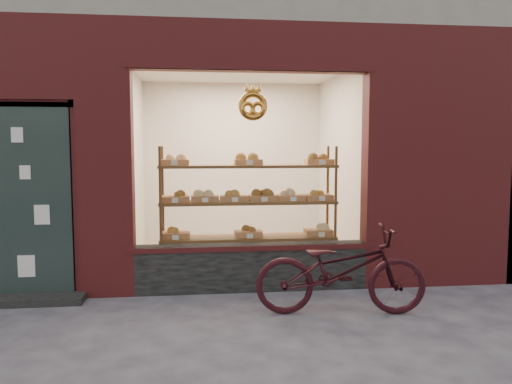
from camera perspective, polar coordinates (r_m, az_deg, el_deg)
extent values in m
plane|color=#3A3A43|center=(4.01, -3.76, -19.79)|extent=(90.00, 90.00, 0.00)
cube|color=black|center=(5.96, -0.46, -8.57)|extent=(2.70, 0.25, 0.55)
cube|color=#273533|center=(6.00, -24.34, -0.93)|extent=(0.90, 0.04, 2.15)
cube|color=black|center=(6.05, -24.43, -11.13)|extent=(1.15, 0.35, 0.08)
torus|color=#F29B35|center=(5.70, -0.36, 9.80)|extent=(0.33, 0.07, 0.33)
cube|color=brown|center=(6.42, -0.88, -9.63)|extent=(2.20, 0.45, 0.04)
cube|color=brown|center=(6.31, -0.88, -5.23)|extent=(2.20, 0.45, 0.03)
cube|color=brown|center=(6.25, -0.89, -1.17)|extent=(2.20, 0.45, 0.04)
cube|color=brown|center=(6.21, -0.90, 2.96)|extent=(2.20, 0.45, 0.04)
cylinder|color=brown|center=(6.06, -10.83, -2.89)|extent=(0.04, 0.04, 1.70)
cylinder|color=brown|center=(6.28, 9.07, -2.59)|extent=(0.04, 0.04, 1.70)
cylinder|color=brown|center=(6.44, -10.59, -2.41)|extent=(0.04, 0.04, 1.70)
cylinder|color=brown|center=(6.65, 8.16, -2.14)|extent=(0.04, 0.04, 1.70)
cube|color=#926344|center=(6.28, -9.11, -4.87)|extent=(0.34, 0.24, 0.07)
sphere|color=#AC7B43|center=(6.26, -9.13, -4.10)|extent=(0.11, 0.11, 0.11)
cube|color=white|center=(6.10, -9.19, -5.17)|extent=(0.07, 0.01, 0.05)
cube|color=#926344|center=(6.30, -0.89, -4.76)|extent=(0.34, 0.24, 0.07)
sphere|color=brown|center=(6.29, -0.89, -4.00)|extent=(0.11, 0.11, 0.11)
cube|color=white|center=(6.12, -0.71, -5.06)|extent=(0.07, 0.01, 0.05)
cube|color=#926344|center=(6.46, 7.11, -4.57)|extent=(0.34, 0.24, 0.07)
sphere|color=#D3B878|center=(6.44, 7.12, -3.82)|extent=(0.11, 0.11, 0.11)
cube|color=white|center=(6.28, 7.52, -4.85)|extent=(0.08, 0.01, 0.05)
cube|color=#926344|center=(6.22, -9.17, -0.78)|extent=(0.34, 0.24, 0.07)
sphere|color=brown|center=(6.21, -9.18, 0.00)|extent=(0.11, 0.11, 0.11)
cube|color=white|center=(6.03, -9.25, -0.96)|extent=(0.07, 0.01, 0.06)
cube|color=#926344|center=(6.21, -5.85, -0.75)|extent=(0.34, 0.24, 0.07)
sphere|color=#D3B878|center=(6.20, -5.86, 0.03)|extent=(0.11, 0.11, 0.11)
cube|color=white|center=(6.03, -5.83, -0.93)|extent=(0.08, 0.01, 0.06)
cube|color=#926344|center=(6.23, -2.54, -0.71)|extent=(0.34, 0.24, 0.07)
sphere|color=#AC7B43|center=(6.22, -2.54, 0.07)|extent=(0.11, 0.11, 0.11)
cube|color=white|center=(6.04, -2.41, -0.89)|extent=(0.07, 0.01, 0.06)
cube|color=#926344|center=(6.26, 0.75, -0.67)|extent=(0.34, 0.24, 0.07)
sphere|color=brown|center=(6.25, 0.75, 0.10)|extent=(0.11, 0.11, 0.11)
cube|color=white|center=(6.08, 0.97, -0.85)|extent=(0.07, 0.01, 0.06)
cube|color=#926344|center=(6.32, 3.99, -0.63)|extent=(0.34, 0.24, 0.07)
sphere|color=#D3B878|center=(6.31, 3.99, 0.14)|extent=(0.11, 0.11, 0.11)
cube|color=white|center=(6.14, 4.31, -0.81)|extent=(0.08, 0.01, 0.06)
cube|color=#926344|center=(6.40, 7.16, -0.59)|extent=(0.34, 0.24, 0.07)
sphere|color=#AC7B43|center=(6.39, 7.17, 0.17)|extent=(0.11, 0.11, 0.11)
cube|color=white|center=(6.22, 7.56, -0.76)|extent=(0.08, 0.01, 0.06)
cube|color=#926344|center=(6.19, -9.23, 3.37)|extent=(0.34, 0.24, 0.07)
sphere|color=#D3B878|center=(6.18, -9.24, 4.15)|extent=(0.11, 0.11, 0.11)
cube|color=white|center=(6.00, -9.31, 3.31)|extent=(0.07, 0.01, 0.06)
cube|color=#926344|center=(6.21, -0.90, 3.44)|extent=(0.34, 0.24, 0.07)
sphere|color=#AC7B43|center=(6.21, -0.90, 4.22)|extent=(0.11, 0.11, 0.11)
cube|color=white|center=(6.03, -0.72, 3.39)|extent=(0.07, 0.01, 0.06)
cube|color=#926344|center=(6.37, 7.20, 3.44)|extent=(0.34, 0.24, 0.07)
sphere|color=brown|center=(6.36, 7.21, 4.21)|extent=(0.11, 0.11, 0.11)
cube|color=white|center=(6.19, 7.61, 3.39)|extent=(0.08, 0.01, 0.06)
imported|color=black|center=(5.16, 9.66, -8.79)|extent=(1.77, 0.79, 0.90)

